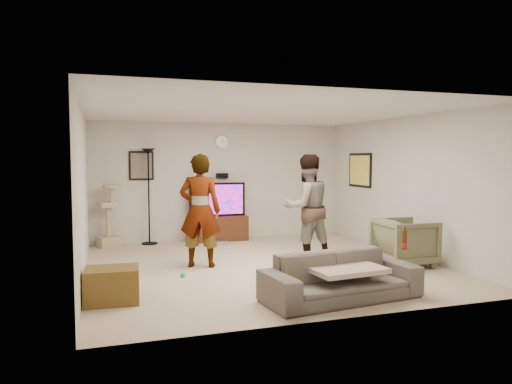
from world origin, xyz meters
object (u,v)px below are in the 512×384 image
object	(u,v)px
tv	(217,199)
sofa	(341,277)
side_table	(112,285)
cat_tree	(108,216)
person_right	(307,207)
armchair	(405,242)
floor_lamp	(149,197)
tv_stand	(217,228)
person_left	(200,211)
beer_bottle	(404,240)

from	to	relation	value
tv	sofa	bearing A→B (deg)	-84.31
side_table	cat_tree	bearing A→B (deg)	89.61
person_right	armchair	size ratio (longest dim) A/B	2.15
floor_lamp	tv	bearing A→B (deg)	-1.10
armchair	cat_tree	bearing A→B (deg)	56.25
person_right	side_table	size ratio (longest dim) A/B	2.84
tv	floor_lamp	distance (m)	1.42
tv_stand	floor_lamp	world-z (taller)	floor_lamp
person_left	cat_tree	bearing A→B (deg)	-38.30
floor_lamp	side_table	world-z (taller)	floor_lamp
tv_stand	person_left	world-z (taller)	person_left
cat_tree	armchair	world-z (taller)	cat_tree
person_left	beer_bottle	world-z (taller)	person_left
person_right	sofa	distance (m)	2.42
tv	cat_tree	xyz separation A→B (m)	(-2.22, -0.00, -0.26)
person_left	person_right	distance (m)	1.84
armchair	sofa	bearing A→B (deg)	127.41
tv	armchair	bearing A→B (deg)	-53.98
person_right	beer_bottle	size ratio (longest dim) A/B	7.28
sofa	armchair	xyz separation A→B (m)	(1.90, 1.37, 0.10)
tv_stand	sofa	size ratio (longest dim) A/B	0.64
floor_lamp	side_table	size ratio (longest dim) A/B	3.04
beer_bottle	side_table	bearing A→B (deg)	168.00
cat_tree	armchair	distance (m)	5.62
person_left	person_right	size ratio (longest dim) A/B	1.00
tv	side_table	world-z (taller)	tv
floor_lamp	tv_stand	bearing A→B (deg)	-1.10
tv	armchair	xyz separation A→B (m)	(2.36, -3.25, -0.49)
tv_stand	beer_bottle	size ratio (longest dim) A/B	5.04
person_right	sofa	world-z (taller)	person_right
armchair	tv_stand	bearing A→B (deg)	37.59
tv	floor_lamp	size ratio (longest dim) A/B	0.62
person_right	side_table	distance (m)	3.65
person_left	side_table	bearing A→B (deg)	68.48
tv	beer_bottle	distance (m)	4.83
tv_stand	tv	distance (m)	0.62
floor_lamp	beer_bottle	world-z (taller)	floor_lamp
sofa	armchair	distance (m)	2.35
beer_bottle	person_left	bearing A→B (deg)	133.37
tv	person_right	xyz separation A→B (m)	(1.01, -2.35, 0.03)
tv_stand	beer_bottle	world-z (taller)	beer_bottle
tv_stand	floor_lamp	bearing A→B (deg)	178.90
sofa	beer_bottle	world-z (taller)	beer_bottle
person_left	floor_lamp	bearing A→B (deg)	-55.28
cat_tree	person_left	distance (m)	2.69
tv_stand	person_right	xyz separation A→B (m)	(1.01, -2.35, 0.65)
person_left	armchair	xyz separation A→B (m)	(3.20, -0.96, -0.53)
person_right	armchair	bearing A→B (deg)	141.60
floor_lamp	person_left	xyz separation A→B (m)	(0.59, -2.32, -0.06)
person_left	sofa	bearing A→B (deg)	139.54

